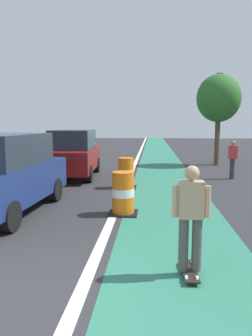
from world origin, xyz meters
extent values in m
plane|color=#2D2D30|center=(0.00, 0.00, 0.00)|extent=(100.00, 100.00, 0.00)
cube|color=#2D755B|center=(2.40, 12.00, 0.00)|extent=(2.50, 80.00, 0.01)
cube|color=silver|center=(0.90, 12.00, 0.01)|extent=(0.20, 80.00, 0.01)
cube|color=black|center=(2.44, 1.11, 0.07)|extent=(0.23, 0.80, 0.02)
cylinder|color=silver|center=(2.36, 1.37, 0.06)|extent=(0.04, 0.11, 0.11)
cylinder|color=silver|center=(2.52, 1.37, 0.06)|extent=(0.04, 0.11, 0.11)
cylinder|color=silver|center=(2.37, 0.85, 0.06)|extent=(0.04, 0.11, 0.11)
cylinder|color=silver|center=(2.53, 0.85, 0.06)|extent=(0.04, 0.11, 0.11)
cylinder|color=#514C47|center=(2.34, 1.11, 0.49)|extent=(0.15, 0.15, 0.82)
cylinder|color=#514C47|center=(2.54, 1.11, 0.49)|extent=(0.15, 0.15, 0.82)
cube|color=tan|center=(2.44, 1.11, 1.18)|extent=(0.36, 0.23, 0.56)
cylinder|color=tan|center=(2.20, 1.10, 1.15)|extent=(0.09, 0.09, 0.48)
cylinder|color=tan|center=(2.68, 1.11, 1.15)|extent=(0.09, 0.09, 0.48)
sphere|color=tan|center=(2.44, 1.11, 1.58)|extent=(0.22, 0.22, 0.22)
cube|color=navy|center=(-1.92, 4.30, 0.79)|extent=(2.04, 4.68, 0.90)
cube|color=#232D38|center=(-1.92, 4.30, 1.64)|extent=(1.74, 2.92, 0.80)
cylinder|color=black|center=(-2.67, 5.76, 0.34)|extent=(0.31, 0.69, 0.68)
cylinder|color=black|center=(-1.04, 5.69, 0.34)|extent=(0.31, 0.69, 0.68)
cylinder|color=black|center=(-1.16, 2.84, 0.34)|extent=(0.31, 0.69, 0.68)
cube|color=maroon|center=(-1.53, 10.23, 0.79)|extent=(2.11, 4.70, 0.90)
cube|color=#232D38|center=(-1.53, 10.23, 1.64)|extent=(1.78, 2.94, 0.80)
cylinder|color=black|center=(-2.43, 11.60, 0.34)|extent=(0.32, 0.70, 0.68)
cylinder|color=black|center=(-0.79, 11.70, 0.34)|extent=(0.32, 0.70, 0.68)
cylinder|color=black|center=(-2.26, 8.75, 0.34)|extent=(0.32, 0.70, 0.68)
cylinder|color=black|center=(-0.62, 8.85, 0.34)|extent=(0.32, 0.70, 0.68)
cylinder|color=orange|center=(1.14, 4.43, 0.25)|extent=(0.56, 0.56, 0.42)
cylinder|color=white|center=(1.14, 4.43, 0.57)|extent=(0.57, 0.57, 0.21)
cylinder|color=orange|center=(1.14, 4.43, 0.88)|extent=(0.56, 0.56, 0.42)
cube|color=black|center=(1.14, 4.43, 0.02)|extent=(0.73, 0.73, 0.04)
cylinder|color=orange|center=(0.94, 7.89, 0.25)|extent=(0.56, 0.56, 0.42)
cylinder|color=white|center=(0.94, 7.89, 0.57)|extent=(0.57, 0.57, 0.21)
cylinder|color=orange|center=(0.94, 7.89, 0.88)|extent=(0.56, 0.56, 0.42)
cube|color=black|center=(0.94, 7.89, 0.02)|extent=(0.73, 0.73, 0.04)
cylinder|color=#2D2D2D|center=(5.60, 15.40, 2.10)|extent=(0.14, 0.14, 4.20)
cube|color=black|center=(5.60, 15.40, 4.65)|extent=(0.32, 0.32, 0.90)
sphere|color=red|center=(5.77, 15.40, 4.91)|extent=(0.16, 0.16, 0.16)
sphere|color=green|center=(5.77, 15.40, 4.39)|extent=(0.16, 0.16, 0.16)
cylinder|color=#33333D|center=(5.22, 10.16, 0.43)|extent=(0.20, 0.20, 0.86)
cube|color=red|center=(5.22, 10.16, 1.13)|extent=(0.34, 0.20, 0.54)
sphere|color=#9E7051|center=(5.22, 10.16, 1.51)|extent=(0.20, 0.20, 0.20)
cylinder|color=brown|center=(5.49, 14.86, 1.30)|extent=(0.28, 0.28, 2.60)
ellipsoid|color=#2D6B28|center=(5.49, 14.86, 3.70)|extent=(2.40, 2.40, 2.60)
camera|label=1|loc=(1.85, -3.68, 2.29)|focal=34.90mm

